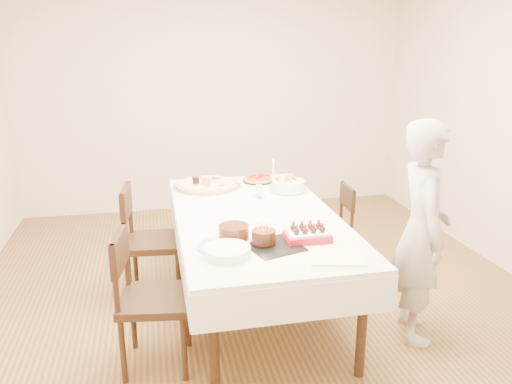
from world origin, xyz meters
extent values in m
plane|color=#55361D|center=(0.00, 0.00, 0.00)|extent=(5.00, 5.00, 0.00)
cube|color=beige|center=(0.00, 2.50, 1.35)|extent=(4.50, 0.04, 2.70)
cube|color=beige|center=(0.00, -2.50, 1.35)|extent=(4.50, 0.04, 2.70)
cube|color=silver|center=(-0.04, 0.00, 0.38)|extent=(1.30, 2.22, 0.75)
imported|color=beige|center=(0.94, -0.58, 0.75)|extent=(0.48, 0.62, 1.50)
cylinder|color=beige|center=(-0.31, 0.76, 0.77)|extent=(0.72, 0.72, 0.04)
cylinder|color=red|center=(0.16, 0.85, 0.77)|extent=(0.36, 0.36, 0.04)
cube|color=#B21E1E|center=(0.37, 0.56, 0.75)|extent=(0.26, 0.26, 0.01)
cylinder|color=white|center=(0.34, 0.50, 0.80)|extent=(0.34, 0.34, 0.09)
cylinder|color=white|center=(0.23, 0.60, 0.89)|extent=(0.07, 0.07, 0.27)
cylinder|color=black|center=(-0.41, 0.73, 0.80)|extent=(0.07, 0.07, 0.10)
cylinder|color=#351B0D|center=(-0.28, -0.46, 0.80)|extent=(0.27, 0.27, 0.10)
cube|color=black|center=(-0.06, -0.62, 0.75)|extent=(0.38, 0.38, 0.01)
cylinder|color=#331A0E|center=(-0.12, -0.57, 0.84)|extent=(0.19, 0.19, 0.15)
cube|color=beige|center=(0.25, -0.87, 0.75)|extent=(0.35, 0.28, 0.03)
cylinder|color=white|center=(-0.36, -0.69, 0.78)|extent=(0.36, 0.36, 0.06)
cylinder|color=white|center=(-0.39, -0.55, 0.76)|extent=(0.35, 0.35, 0.01)
camera|label=1|loc=(-0.76, -3.35, 1.95)|focal=35.00mm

